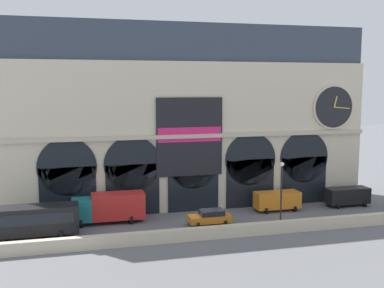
# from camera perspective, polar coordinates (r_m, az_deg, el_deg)

# --- Properties ---
(ground_plane) EXTENTS (200.00, 200.00, 0.00)m
(ground_plane) POSITION_cam_1_polar(r_m,az_deg,el_deg) (48.72, 1.64, -9.84)
(ground_plane) COLOR slate
(quay_parapet_wall) EXTENTS (90.00, 0.70, 1.19)m
(quay_parapet_wall) POSITION_cam_1_polar(r_m,az_deg,el_deg) (44.15, 3.39, -10.88)
(quay_parapet_wall) COLOR beige
(quay_parapet_wall) RESTS_ON ground
(station_building) EXTENTS (42.98, 6.38, 21.35)m
(station_building) POSITION_cam_1_polar(r_m,az_deg,el_deg) (54.42, -0.60, 3.16)
(station_building) COLOR beige
(station_building) RESTS_ON ground
(bus_west) EXTENTS (11.00, 3.25, 3.10)m
(bus_west) POSITION_cam_1_polar(r_m,az_deg,el_deg) (46.30, -20.80, -8.95)
(bus_west) COLOR black
(bus_west) RESTS_ON ground
(box_truck_midwest) EXTENTS (7.50, 2.91, 3.12)m
(box_truck_midwest) POSITION_cam_1_polar(r_m,az_deg,el_deg) (49.26, -10.22, -7.70)
(box_truck_midwest) COLOR #19727A
(box_truck_midwest) RESTS_ON ground
(car_center) EXTENTS (4.40, 2.22, 1.55)m
(car_center) POSITION_cam_1_polar(r_m,az_deg,el_deg) (48.13, 2.27, -9.06)
(car_center) COLOR orange
(car_center) RESTS_ON ground
(van_mideast) EXTENTS (5.20, 2.48, 2.20)m
(van_mideast) POSITION_cam_1_polar(r_m,az_deg,el_deg) (54.02, 10.55, -6.86)
(van_mideast) COLOR orange
(van_mideast) RESTS_ON ground
(van_east) EXTENTS (5.20, 2.48, 2.20)m
(van_east) POSITION_cam_1_polar(r_m,az_deg,el_deg) (58.20, 18.75, -6.10)
(van_east) COLOR black
(van_east) RESTS_ON ground
(street_lamp_quayside) EXTENTS (0.44, 0.44, 6.90)m
(street_lamp_quayside) POSITION_cam_1_polar(r_m,az_deg,el_deg) (46.24, 11.06, -5.26)
(street_lamp_quayside) COLOR black
(street_lamp_quayside) RESTS_ON ground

